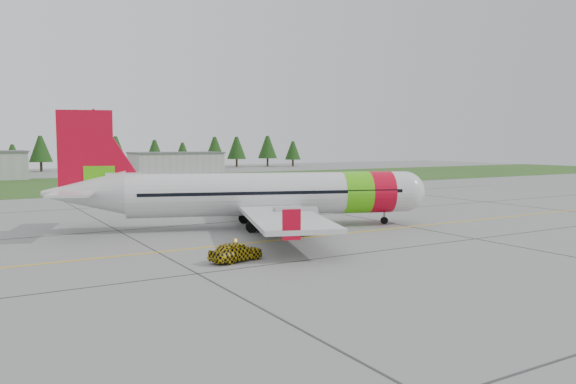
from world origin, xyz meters
TOP-DOWN VIEW (x-y plane):
  - ground at (0.00, 0.00)m, footprint 320.00×320.00m
  - aircraft at (-2.40, 14.98)m, footprint 35.17×33.36m
  - follow_me_car at (-11.32, 2.22)m, footprint 1.73×1.90m
  - grass_strip at (0.00, 82.00)m, footprint 320.00×50.00m
  - taxi_guideline at (0.00, 8.00)m, footprint 120.00×0.25m
  - hangar_east at (25.00, 118.00)m, footprint 24.00×12.00m
  - treeline at (0.00, 138.00)m, footprint 160.00×8.00m

SIDE VIEW (x-z plane):
  - ground at x=0.00m, z-range 0.00..0.00m
  - taxi_guideline at x=0.00m, z-range 0.00..0.02m
  - grass_strip at x=0.00m, z-range 0.00..0.03m
  - follow_me_car at x=-11.32m, z-range 0.00..3.99m
  - hangar_east at x=25.00m, z-range 0.00..5.20m
  - aircraft at x=-2.40m, z-range -2.34..8.70m
  - treeline at x=0.00m, z-range 0.00..10.00m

